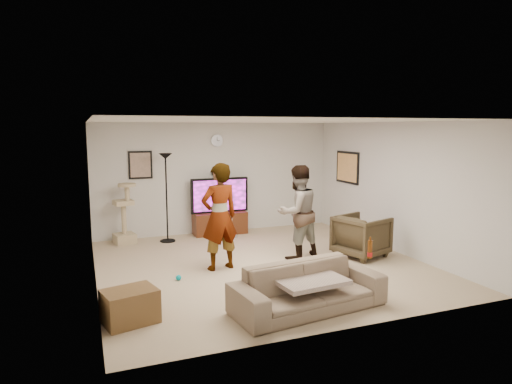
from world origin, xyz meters
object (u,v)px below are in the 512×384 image
object	(u,v)px
person_right	(298,212)
armchair	(361,236)
tv_stand	(220,223)
beer_bottle	(370,249)
person_left	(219,217)
side_table	(130,306)
cat_tree	(124,213)
tv	(220,195)
floor_lamp	(167,198)
sofa	(308,288)

from	to	relation	value
person_right	armchair	distance (m)	1.31
tv_stand	beer_bottle	distance (m)	4.66
person_right	armchair	world-z (taller)	person_right
tv_stand	person_left	world-z (taller)	person_left
side_table	cat_tree	bearing A→B (deg)	85.89
beer_bottle	side_table	distance (m)	3.26
tv	side_table	xyz separation A→B (m)	(-2.39, -4.13, -0.68)
beer_bottle	armchair	bearing A→B (deg)	58.49
armchair	side_table	bearing A→B (deg)	90.55
tv	side_table	world-z (taller)	tv
floor_lamp	cat_tree	bearing A→B (deg)	168.50
tv	person_left	xyz separation A→B (m)	(-0.74, -2.47, 0.02)
tv	sofa	distance (m)	4.60
person_right	armchair	bearing A→B (deg)	154.38
tv_stand	cat_tree	xyz separation A→B (m)	(-2.10, -0.09, 0.38)
cat_tree	sofa	bearing A→B (deg)	-66.45
person_left	person_right	distance (m)	1.51
sofa	cat_tree	bearing A→B (deg)	106.26
tv	beer_bottle	size ratio (longest dim) A/B	5.25
tv_stand	sofa	size ratio (longest dim) A/B	0.58
cat_tree	side_table	world-z (taller)	cat_tree
tv_stand	person_left	bearing A→B (deg)	-106.63
tv_stand	person_left	xyz separation A→B (m)	(-0.74, -2.47, 0.66)
person_right	armchair	xyz separation A→B (m)	(1.18, -0.31, -0.47)
floor_lamp	person_left	world-z (taller)	floor_lamp
person_right	sofa	size ratio (longest dim) A/B	0.84
cat_tree	person_right	size ratio (longest dim) A/B	0.73
floor_lamp	side_table	xyz separation A→B (m)	(-1.15, -3.86, -0.72)
cat_tree	side_table	size ratio (longest dim) A/B	2.01
tv	person_left	bearing A→B (deg)	-106.63
person_left	tv	bearing A→B (deg)	-117.41
tv_stand	beer_bottle	size ratio (longest dim) A/B	4.78
tv	armchair	size ratio (longest dim) A/B	1.54
floor_lamp	person_left	xyz separation A→B (m)	(0.50, -2.20, -0.02)
armchair	side_table	xyz separation A→B (m)	(-4.33, -1.44, -0.18)
cat_tree	tv	bearing A→B (deg)	2.55
tv_stand	tv	distance (m)	0.64
person_right	sofa	world-z (taller)	person_right
person_left	armchair	world-z (taller)	person_left
floor_lamp	sofa	bearing A→B (deg)	-75.81
tv_stand	beer_bottle	bearing A→B (deg)	-80.08
person_right	side_table	world-z (taller)	person_right
sofa	beer_bottle	world-z (taller)	beer_bottle
person_left	person_right	world-z (taller)	person_left
tv	person_right	size ratio (longest dim) A/B	0.76
beer_bottle	side_table	world-z (taller)	beer_bottle
side_table	beer_bottle	bearing A→B (deg)	-7.79
tv_stand	floor_lamp	size ratio (longest dim) A/B	0.64
floor_lamp	beer_bottle	size ratio (longest dim) A/B	7.45
floor_lamp	person_right	size ratio (longest dim) A/B	1.08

